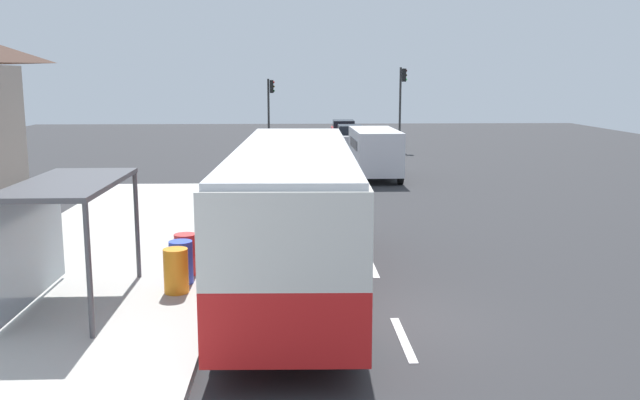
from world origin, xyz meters
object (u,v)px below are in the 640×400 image
white_van (375,150)px  traffic_light_near_side (402,96)px  sedan_near (350,136)px  sedan_far (343,130)px  recycling_bin_red (186,254)px  traffic_light_far_side (270,102)px  bus_shelter (55,210)px  bus (293,208)px  recycling_bin_blue (181,262)px  recycling_bin_orange (176,271)px

white_van → traffic_light_near_side: bearing=75.7°
white_van → sedan_near: (0.10, 14.77, -0.55)m
sedan_far → recycling_bin_red: (-6.50, -37.61, -0.14)m
sedan_far → traffic_light_far_side: traffic_light_far_side is taller
sedan_near → traffic_light_near_side: traffic_light_near_side is taller
recycling_bin_red → bus_shelter: size_ratio=0.24×
recycling_bin_red → traffic_light_near_side: (9.70, 29.70, 2.90)m
bus → traffic_light_far_side: (-1.38, 31.18, 1.26)m
bus → traffic_light_far_side: traffic_light_far_side is taller
sedan_far → traffic_light_far_side: size_ratio=0.96×
recycling_bin_red → traffic_light_near_side: 31.38m
sedan_near → recycling_bin_blue: sedan_near is taller
recycling_bin_blue → bus_shelter: bus_shelter is taller
white_van → traffic_light_near_side: 13.52m
recycling_bin_blue → traffic_light_near_side: traffic_light_near_side is taller
recycling_bin_orange → bus: bearing=16.2°
bus → sedan_far: bus is taller
sedan_near → sedan_far: bearing=90.0°
sedan_near → traffic_light_far_side: bearing=-169.0°
traffic_light_near_side → traffic_light_far_side: 8.64m
recycling_bin_blue → recycling_bin_red: bearing=90.0°
recycling_bin_orange → recycling_bin_blue: size_ratio=1.00×
sedan_near → traffic_light_far_side: size_ratio=0.96×
recycling_bin_orange → traffic_light_far_side: 32.01m
bus → recycling_bin_red: size_ratio=11.66×
sedan_near → recycling_bin_orange: 33.59m
sedan_near → recycling_bin_blue: (-6.50, -32.25, -0.14)m
traffic_light_near_side → bus_shelter: bearing=-110.6°
recycling_bin_blue → white_van: bearing=69.9°
bus_shelter → sedan_near: bearing=75.5°
bus → sedan_far: 38.51m
recycling_bin_orange → recycling_bin_red: (0.00, 1.40, 0.00)m
traffic_light_far_side → bus_shelter: size_ratio=1.16×
sedan_near → bus_shelter: size_ratio=1.11×
recycling_bin_orange → traffic_light_near_side: bearing=72.7°
recycling_bin_blue → bus_shelter: 2.97m
white_van → recycling_bin_blue: bearing=-110.1°
white_van → bus_shelter: (-8.61, -18.84, 0.75)m
bus → recycling_bin_orange: bearing=-163.8°
recycling_bin_blue → traffic_light_far_side: bearing=88.0°
traffic_light_near_side → traffic_light_far_side: (-8.59, 0.80, -0.45)m
sedan_far → recycling_bin_orange: (-6.50, -39.01, -0.14)m
recycling_bin_orange → bus_shelter: 2.72m
traffic_light_far_side → recycling_bin_orange: bearing=-92.0°
recycling_bin_red → traffic_light_near_side: size_ratio=0.18×
bus → bus_shelter: 4.91m
bus → recycling_bin_red: (-2.49, 0.67, -1.19)m
bus → traffic_light_near_side: size_ratio=2.06×
recycling_bin_blue → traffic_light_near_side: 32.04m
sedan_far → traffic_light_near_side: 8.97m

